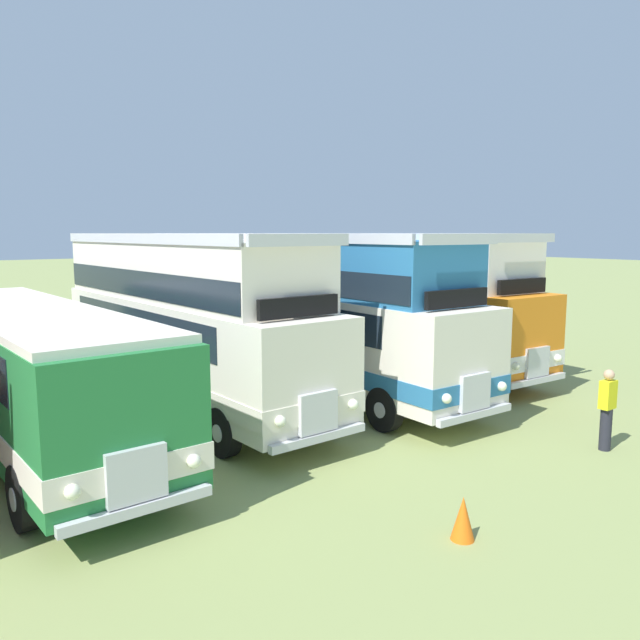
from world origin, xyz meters
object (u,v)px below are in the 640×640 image
(bus_third_in_row, at_px, (29,365))
(bus_fifth_in_row, at_px, (319,308))
(bus_sixth_in_row, at_px, (408,299))
(marshal_person, at_px, (607,409))
(bus_fourth_in_row, at_px, (186,318))
(cone_near_end, at_px, (463,518))

(bus_third_in_row, height_order, bus_fifth_in_row, bus_fifth_in_row)
(bus_sixth_in_row, xyz_separation_m, marshal_person, (-2.32, -8.25, -1.47))
(bus_sixth_in_row, bearing_deg, bus_fourth_in_row, 179.58)
(bus_sixth_in_row, bearing_deg, bus_fifth_in_row, -174.77)
(bus_third_in_row, relative_size, marshal_person, 6.57)
(bus_fourth_in_row, xyz_separation_m, bus_fifth_in_row, (3.97, -0.42, 0.00))
(bus_fourth_in_row, distance_m, marshal_person, 10.13)
(bus_third_in_row, relative_size, cone_near_end, 16.97)
(bus_fifth_in_row, xyz_separation_m, cone_near_end, (-3.76, -8.66, -2.03))
(bus_third_in_row, distance_m, bus_fourth_in_row, 4.08)
(cone_near_end, distance_m, marshal_person, 5.49)
(bus_third_in_row, bearing_deg, bus_fifth_in_row, 2.68)
(bus_fourth_in_row, bearing_deg, bus_fifth_in_row, -6.06)
(bus_fourth_in_row, relative_size, bus_sixth_in_row, 1.06)
(bus_fourth_in_row, xyz_separation_m, marshal_person, (5.62, -8.31, -1.47))
(bus_sixth_in_row, bearing_deg, bus_third_in_row, -176.47)
(bus_fourth_in_row, distance_m, cone_near_end, 9.31)
(bus_sixth_in_row, xyz_separation_m, cone_near_end, (-7.73, -9.02, -2.02))
(bus_fourth_in_row, bearing_deg, cone_near_end, -88.70)
(bus_third_in_row, relative_size, bus_fifth_in_row, 0.98)
(bus_fifth_in_row, bearing_deg, bus_sixth_in_row, 5.23)
(bus_sixth_in_row, relative_size, marshal_person, 5.92)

